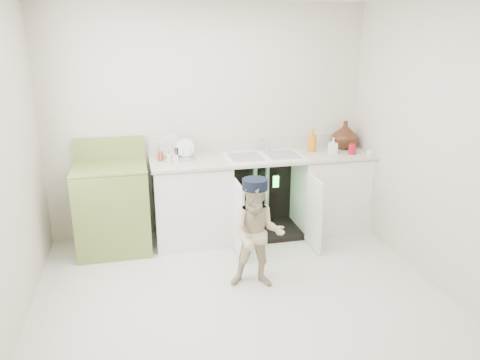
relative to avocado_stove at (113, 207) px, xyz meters
name	(u,v)px	position (x,y,z in m)	size (l,w,h in m)	color
ground	(240,293)	(1.07, -1.18, -0.47)	(3.50, 3.50, 0.00)	beige
room_shell	(240,155)	(1.07, -1.18, 0.78)	(6.00, 5.50, 1.26)	beige
counter_run	(266,193)	(1.65, 0.03, 0.00)	(2.44, 1.02, 1.22)	silver
avocado_stove	(113,207)	(0.00, 0.00, 0.00)	(0.73, 0.65, 1.13)	olive
repair_worker	(257,234)	(1.25, -1.08, 0.04)	(0.71, 1.01, 1.00)	#C2AD8B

